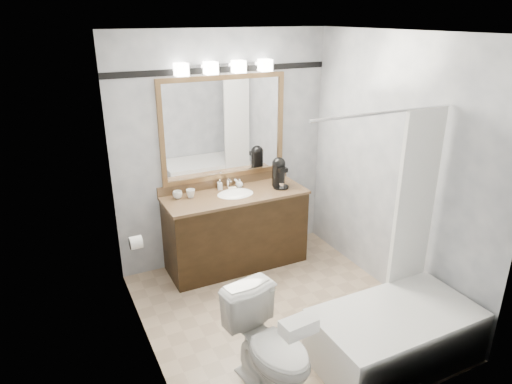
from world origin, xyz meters
TOP-DOWN VIEW (x-y plane):
  - room at (0.00, 0.00)m, footprint 2.42×2.62m
  - vanity at (0.00, 1.02)m, footprint 1.53×0.58m
  - mirror at (0.00, 1.28)m, footprint 1.40×0.04m
  - vanity_light_bar at (0.00, 1.23)m, footprint 1.02×0.14m
  - accent_stripe at (0.00, 1.29)m, footprint 2.40×0.01m
  - bathtub at (0.55, -0.90)m, footprint 1.30×0.75m
  - tp_roll at (-1.14, 0.66)m, footprint 0.11×0.12m
  - toilet at (-0.51, -0.76)m, footprint 0.55×0.81m
  - tissue_box at (-0.51, -1.12)m, footprint 0.24×0.15m
  - coffee_maker at (0.52, 1.01)m, footprint 0.17×0.22m
  - cup_left at (-0.58, 1.16)m, footprint 0.13×0.13m
  - cup_right at (-0.45, 1.13)m, footprint 0.11×0.11m
  - soap_bottle_a at (-0.10, 1.21)m, footprint 0.06×0.06m
  - soap_bottle_b at (0.12, 1.18)m, footprint 0.07×0.07m
  - soap_bar at (0.02, 1.13)m, footprint 0.09×0.07m

SIDE VIEW (x-z plane):
  - bathtub at x=0.55m, z-range -0.70..1.26m
  - toilet at x=-0.51m, z-range 0.00..0.76m
  - vanity at x=0.00m, z-range -0.04..0.93m
  - tp_roll at x=-1.14m, z-range 0.64..0.76m
  - tissue_box at x=-0.51m, z-range 0.76..0.86m
  - soap_bar at x=0.02m, z-range 0.85..0.88m
  - cup_left at x=-0.58m, z-range 0.85..0.93m
  - cup_right at x=-0.45m, z-range 0.85..0.94m
  - soap_bottle_b at x=0.12m, z-range 0.85..0.94m
  - soap_bottle_a at x=-0.10m, z-range 0.85..0.96m
  - coffee_maker at x=0.52m, z-range 0.85..1.19m
  - room at x=0.00m, z-range -0.01..2.51m
  - mirror at x=0.00m, z-range 0.95..2.05m
  - accent_stripe at x=0.00m, z-range 2.07..2.13m
  - vanity_light_bar at x=0.00m, z-range 2.07..2.19m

